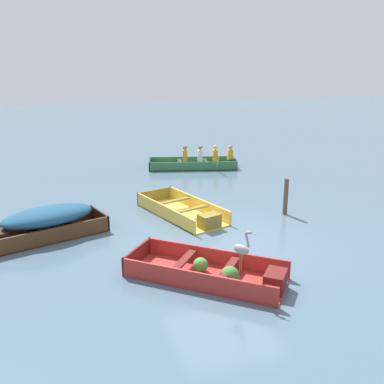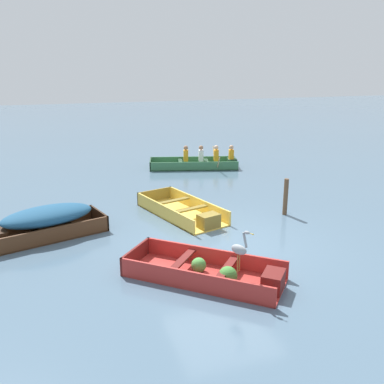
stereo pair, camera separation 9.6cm
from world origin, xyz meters
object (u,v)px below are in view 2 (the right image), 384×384
object	(u,v)px
heron_on_dinghy	(240,248)
mooring_post	(286,197)
skiff_yellow_mid_moored	(184,212)
skiff_dark_varnish_near_moored	(47,219)
rowboat_green_with_crew	(200,162)
dinghy_red_foreground	(212,273)

from	to	relation	value
heron_on_dinghy	mooring_post	xyz separation A→B (m)	(3.00, 3.48, -0.35)
skiff_yellow_mid_moored	skiff_dark_varnish_near_moored	bearing A→B (deg)	-175.45
skiff_dark_varnish_near_moored	rowboat_green_with_crew	bearing A→B (deg)	43.49
dinghy_red_foreground	mooring_post	world-z (taller)	mooring_post
dinghy_red_foreground	mooring_post	distance (m)	4.40
skiff_yellow_mid_moored	heron_on_dinghy	world-z (taller)	heron_on_dinghy
dinghy_red_foreground	skiff_dark_varnish_near_moored	distance (m)	4.51
mooring_post	heron_on_dinghy	bearing A→B (deg)	-130.77
skiff_yellow_mid_moored	heron_on_dinghy	xyz separation A→B (m)	(-0.28, -4.22, 0.73)
skiff_yellow_mid_moored	dinghy_red_foreground	bearing A→B (deg)	-98.94
skiff_yellow_mid_moored	rowboat_green_with_crew	bearing A→B (deg)	66.13
skiff_yellow_mid_moored	mooring_post	xyz separation A→B (m)	(2.73, -0.74, 0.38)
rowboat_green_with_crew	mooring_post	world-z (taller)	mooring_post
rowboat_green_with_crew	heron_on_dinghy	world-z (taller)	heron_on_dinghy
dinghy_red_foreground	rowboat_green_with_crew	distance (m)	9.46
skiff_yellow_mid_moored	rowboat_green_with_crew	distance (m)	5.86
dinghy_red_foreground	heron_on_dinghy	world-z (taller)	heron_on_dinghy
mooring_post	skiff_dark_varnish_near_moored	bearing A→B (deg)	175.87
rowboat_green_with_crew	heron_on_dinghy	distance (m)	9.96
heron_on_dinghy	mooring_post	size ratio (longest dim) A/B	0.82
dinghy_red_foreground	heron_on_dinghy	distance (m)	0.98
dinghy_red_foreground	skiff_dark_varnish_near_moored	size ratio (longest dim) A/B	1.08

